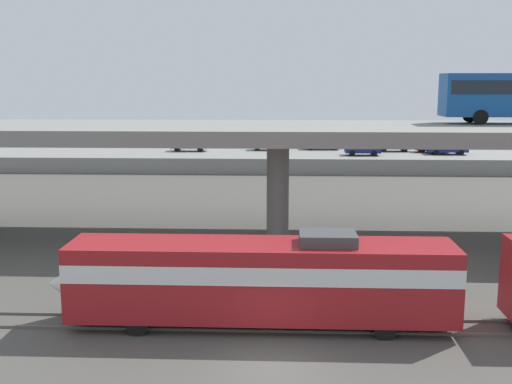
{
  "coord_description": "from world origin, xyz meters",
  "views": [
    {
      "loc": [
        0.38,
        -22.01,
        10.54
      ],
      "look_at": [
        -1.29,
        15.95,
        3.76
      ],
      "focal_mm": 44.32,
      "sensor_mm": 36.0,
      "label": 1
    }
  ],
  "objects_px": {
    "parked_car_0": "(268,144)",
    "parked_car_6": "(394,145)",
    "train_locomotive": "(242,277)",
    "parked_car_5": "(447,148)",
    "parked_car_4": "(189,145)",
    "parked_car_1": "(363,149)",
    "parked_car_3": "(322,143)",
    "parked_car_2": "(432,146)"
  },
  "relations": [
    {
      "from": "parked_car_6",
      "to": "parked_car_1",
      "type": "bearing_deg",
      "value": 45.47
    },
    {
      "from": "parked_car_5",
      "to": "parked_car_6",
      "type": "height_order",
      "value": "same"
    },
    {
      "from": "parked_car_1",
      "to": "parked_car_6",
      "type": "height_order",
      "value": "same"
    },
    {
      "from": "parked_car_3",
      "to": "parked_car_5",
      "type": "height_order",
      "value": "same"
    },
    {
      "from": "parked_car_4",
      "to": "parked_car_2",
      "type": "bearing_deg",
      "value": 0.38
    },
    {
      "from": "parked_car_5",
      "to": "parked_car_3",
      "type": "bearing_deg",
      "value": -18.05
    },
    {
      "from": "parked_car_5",
      "to": "parked_car_0",
      "type": "bearing_deg",
      "value": -9.8
    },
    {
      "from": "parked_car_4",
      "to": "train_locomotive",
      "type": "bearing_deg",
      "value": -79.07
    },
    {
      "from": "parked_car_4",
      "to": "parked_car_3",
      "type": "bearing_deg",
      "value": 9.17
    },
    {
      "from": "parked_car_3",
      "to": "parked_car_4",
      "type": "height_order",
      "value": "same"
    },
    {
      "from": "parked_car_4",
      "to": "parked_car_1",
      "type": "bearing_deg",
      "value": -9.39
    },
    {
      "from": "parked_car_1",
      "to": "parked_car_4",
      "type": "relative_size",
      "value": 0.9
    },
    {
      "from": "parked_car_3",
      "to": "parked_car_0",
      "type": "bearing_deg",
      "value": 8.85
    },
    {
      "from": "parked_car_1",
      "to": "parked_car_5",
      "type": "bearing_deg",
      "value": -172.11
    },
    {
      "from": "parked_car_0",
      "to": "parked_car_2",
      "type": "height_order",
      "value": "same"
    },
    {
      "from": "parked_car_6",
      "to": "parked_car_3",
      "type": "bearing_deg",
      "value": -11.29
    },
    {
      "from": "parked_car_0",
      "to": "parked_car_3",
      "type": "distance_m",
      "value": 6.87
    },
    {
      "from": "parked_car_2",
      "to": "parked_car_5",
      "type": "height_order",
      "value": "same"
    },
    {
      "from": "train_locomotive",
      "to": "parked_car_3",
      "type": "height_order",
      "value": "train_locomotive"
    },
    {
      "from": "parked_car_3",
      "to": "parked_car_4",
      "type": "distance_m",
      "value": 16.82
    },
    {
      "from": "parked_car_4",
      "to": "parked_car_5",
      "type": "xyz_separation_m",
      "value": [
        31.17,
        -2.07,
        0.0
      ]
    },
    {
      "from": "parked_car_3",
      "to": "parked_car_6",
      "type": "distance_m",
      "value": 8.92
    },
    {
      "from": "parked_car_1",
      "to": "parked_car_4",
      "type": "xyz_separation_m",
      "value": [
        -21.01,
        3.48,
        0.0
      ]
    },
    {
      "from": "train_locomotive",
      "to": "parked_car_5",
      "type": "bearing_deg",
      "value": -113.14
    },
    {
      "from": "parked_car_1",
      "to": "parked_car_6",
      "type": "xyz_separation_m",
      "value": [
        4.34,
        4.41,
        -0.0
      ]
    },
    {
      "from": "parked_car_2",
      "to": "parked_car_6",
      "type": "relative_size",
      "value": 1.05
    },
    {
      "from": "train_locomotive",
      "to": "parked_car_3",
      "type": "bearing_deg",
      "value": -96.95
    },
    {
      "from": "parked_car_2",
      "to": "parked_car_4",
      "type": "relative_size",
      "value": 0.93
    },
    {
      "from": "train_locomotive",
      "to": "parked_car_1",
      "type": "distance_m",
      "value": 49.43
    },
    {
      "from": "parked_car_0",
      "to": "parked_car_6",
      "type": "bearing_deg",
      "value": 177.46
    },
    {
      "from": "train_locomotive",
      "to": "parked_car_0",
      "type": "height_order",
      "value": "train_locomotive"
    },
    {
      "from": "parked_car_3",
      "to": "parked_car_4",
      "type": "relative_size",
      "value": 1.01
    },
    {
      "from": "train_locomotive",
      "to": "parked_car_6",
      "type": "bearing_deg",
      "value": -106.29
    },
    {
      "from": "parked_car_3",
      "to": "parked_car_5",
      "type": "distance_m",
      "value": 15.33
    },
    {
      "from": "train_locomotive",
      "to": "parked_car_5",
      "type": "height_order",
      "value": "train_locomotive"
    },
    {
      "from": "parked_car_0",
      "to": "parked_car_1",
      "type": "distance_m",
      "value": 12.31
    },
    {
      "from": "parked_car_3",
      "to": "parked_car_4",
      "type": "bearing_deg",
      "value": 9.17
    },
    {
      "from": "parked_car_0",
      "to": "parked_car_4",
      "type": "distance_m",
      "value": 9.94
    },
    {
      "from": "parked_car_1",
      "to": "parked_car_0",
      "type": "bearing_deg",
      "value": -24.48
    },
    {
      "from": "train_locomotive",
      "to": "parked_car_4",
      "type": "distance_m",
      "value": 52.62
    },
    {
      "from": "parked_car_4",
      "to": "parked_car_5",
      "type": "distance_m",
      "value": 31.24
    },
    {
      "from": "train_locomotive",
      "to": "parked_car_5",
      "type": "distance_m",
      "value": 53.93
    }
  ]
}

